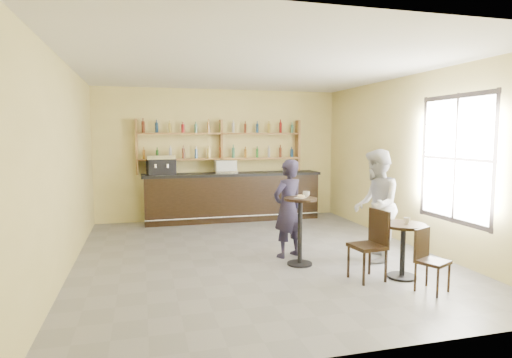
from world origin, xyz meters
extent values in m
plane|color=slate|center=(0.00, 0.00, 0.00)|extent=(7.00, 7.00, 0.00)
plane|color=white|center=(0.00, 0.00, 3.20)|extent=(7.00, 7.00, 0.00)
plane|color=#E5D482|center=(0.00, 3.50, 1.60)|extent=(7.00, 0.00, 7.00)
plane|color=#E5D482|center=(0.00, -3.50, 1.60)|extent=(7.00, 0.00, 7.00)
plane|color=#E5D482|center=(-3.00, 0.00, 1.60)|extent=(0.00, 7.00, 7.00)
plane|color=#E5D482|center=(3.00, 0.00, 1.60)|extent=(0.00, 7.00, 7.00)
plane|color=white|center=(2.99, -1.20, 1.70)|extent=(0.00, 2.00, 2.00)
cube|color=white|center=(0.53, -0.70, 1.09)|extent=(0.22, 0.22, 0.00)
torus|color=gold|center=(0.54, -0.71, 1.12)|extent=(0.13, 0.13, 0.04)
imported|color=white|center=(0.67, -0.60, 1.13)|extent=(0.15, 0.15, 0.09)
imported|color=black|center=(0.49, -0.21, 0.84)|extent=(0.72, 0.61, 1.67)
imported|color=white|center=(1.80, -1.68, 0.85)|extent=(0.12, 0.12, 0.09)
imported|color=#A7A7AD|center=(1.82, -0.80, 0.93)|extent=(1.05, 1.13, 1.85)
camera|label=1|loc=(-1.89, -7.01, 2.08)|focal=30.00mm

